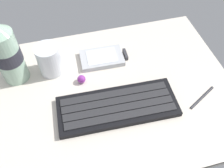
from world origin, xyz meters
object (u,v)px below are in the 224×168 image
object	(u,v)px
trackball_mouse	(81,79)
stylus_pen	(202,97)
juice_cup	(50,61)
handheld_device	(104,58)
water_bottle	(6,53)
keyboard	(117,106)

from	to	relation	value
trackball_mouse	stylus_pen	distance (cm)	31.25
stylus_pen	juice_cup	bearing A→B (deg)	123.84
stylus_pen	trackball_mouse	bearing A→B (deg)	127.49
juice_cup	handheld_device	bearing A→B (deg)	1.92
handheld_device	water_bottle	bearing A→B (deg)	-179.26
keyboard	stylus_pen	xyz separation A→B (cm)	(21.59, -2.41, -0.46)
keyboard	stylus_pen	size ratio (longest dim) A/B	3.10
handheld_device	stylus_pen	distance (cm)	28.38
trackball_mouse	water_bottle	bearing A→B (deg)	159.40
trackball_mouse	keyboard	bearing A→B (deg)	-56.12
keyboard	water_bottle	distance (cm)	29.78
water_bottle	stylus_pen	world-z (taller)	water_bottle
trackball_mouse	stylus_pen	world-z (taller)	trackball_mouse
stylus_pen	keyboard	bearing A→B (deg)	145.19
keyboard	juice_cup	xyz separation A→B (cm)	(-14.07, 16.33, 3.10)
handheld_device	juice_cup	world-z (taller)	juice_cup
juice_cup	stylus_pen	size ratio (longest dim) A/B	0.89
handheld_device	trackball_mouse	distance (cm)	10.05
keyboard	water_bottle	xyz separation A→B (cm)	(-23.39, 16.51, 8.20)
keyboard	trackball_mouse	size ratio (longest dim) A/B	13.37
handheld_device	water_bottle	distance (cm)	25.50
juice_cup	water_bottle	distance (cm)	10.63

